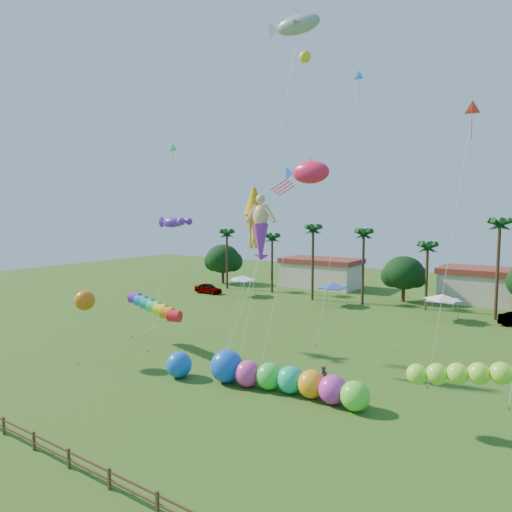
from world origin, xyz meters
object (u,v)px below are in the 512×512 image
Objects in this scene: blue_ball at (179,365)px; spectator_b at (323,378)px; car_a at (208,288)px; caterpillar_inflatable at (279,378)px.

spectator_b is at bearing 20.37° from blue_ball.
car_a is 40.27m from spectator_b.
caterpillar_inflatable reaches higher than spectator_b.
blue_ball is at bearing -115.54° from spectator_b.
car_a is at bearing 132.13° from caterpillar_inflatable.
caterpillar_inflatable is at bearing -94.75° from spectator_b.
blue_ball is at bearing -172.36° from caterpillar_inflatable.
blue_ball reaches higher than spectator_b.
spectator_b is 3.04m from caterpillar_inflatable.
caterpillar_inflatable is 6.08× the size of blue_ball.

